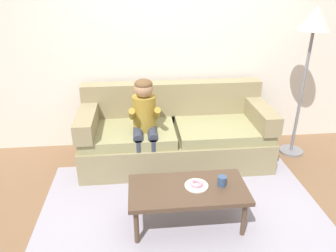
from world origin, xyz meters
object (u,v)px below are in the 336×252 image
Objects in this scene: mug at (222,181)px; floor_lamp at (313,33)px; couch at (175,135)px; person_child at (145,118)px; donut at (196,183)px; toy_controller at (234,191)px; coffee_table at (188,192)px.

floor_lamp is at bearing 43.14° from mug.
couch is 1.95m from floor_lamp.
mug is 0.05× the size of floor_lamp.
person_child is 1.07m from donut.
couch is 18.62× the size of donut.
couch is 9.89× the size of toy_controller.
mug is at bearing -140.82° from toy_controller.
toy_controller is at bearing 56.73° from mug.
person_child is (-0.37, -0.20, 0.34)m from couch.
floor_lamp is (1.55, 0.03, 1.19)m from couch.
person_child is 0.61× the size of floor_lamp.
mug is at bearing -0.94° from donut.
toy_controller is 0.12× the size of floor_lamp.
couch is 1.16m from donut.
coffee_table is at bearing -142.68° from floor_lamp.
couch is at bearing 92.81° from donut.
donut reaches higher than toy_controller.
donut is at bearing 12.54° from coffee_table.
person_child is 9.18× the size of donut.
couch reaches higher than coffee_table.
coffee_table is 0.58× the size of floor_lamp.
donut is 0.07× the size of floor_lamp.
mug is (0.29, -1.16, 0.11)m from couch.
couch reaches higher than donut.
person_child is 12.24× the size of mug.
person_child is at bearing 130.88° from toy_controller.
couch reaches higher than mug.
toy_controller is at bearing 35.72° from coffee_table.
couch is 0.54m from person_child.
donut is 0.75m from toy_controller.
person_child is 1.25m from toy_controller.
person_child reaches higher than toy_controller.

